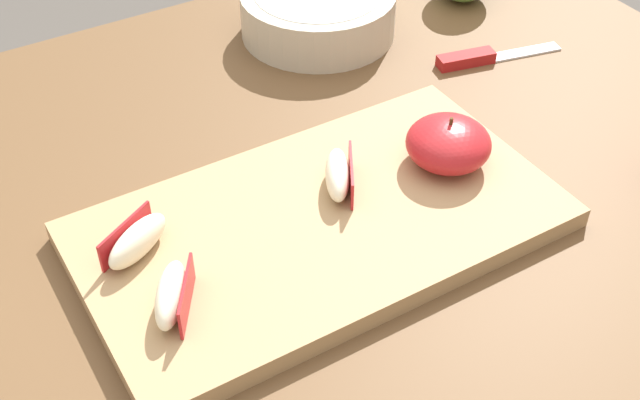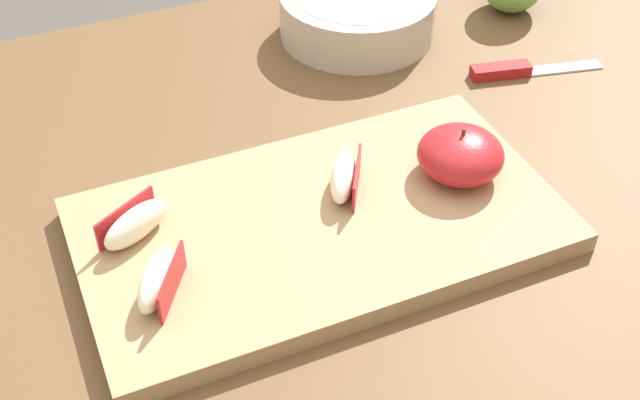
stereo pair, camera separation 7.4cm
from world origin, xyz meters
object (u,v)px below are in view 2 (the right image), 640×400
(cutting_board, at_px, (320,225))
(apple_half_skin_up, at_px, (460,154))
(apple_wedge_back, at_px, (135,224))
(apple_wedge_near_knife, at_px, (344,176))
(apple_wedge_middle, at_px, (158,280))
(paring_knife, at_px, (512,70))
(ceramic_fruit_bowl, at_px, (357,13))

(cutting_board, xyz_separation_m, apple_half_skin_up, (0.15, 0.00, 0.03))
(cutting_board, relative_size, apple_wedge_back, 6.00)
(cutting_board, xyz_separation_m, apple_wedge_near_knife, (0.04, 0.03, 0.03))
(cutting_board, bearing_deg, apple_half_skin_up, 1.64)
(apple_wedge_middle, distance_m, paring_knife, 0.51)
(cutting_board, height_order, apple_wedge_middle, apple_wedge_middle)
(cutting_board, relative_size, apple_half_skin_up, 5.25)
(cutting_board, distance_m, paring_knife, 0.35)
(apple_wedge_back, bearing_deg, apple_wedge_near_knife, -4.18)
(apple_wedge_near_knife, relative_size, paring_knife, 0.45)
(apple_wedge_near_knife, height_order, apple_wedge_middle, same)
(cutting_board, distance_m, ceramic_fruit_bowl, 0.36)
(apple_wedge_near_knife, distance_m, paring_knife, 0.31)
(apple_wedge_back, height_order, ceramic_fruit_bowl, ceramic_fruit_bowl)
(apple_wedge_near_knife, distance_m, apple_wedge_back, 0.20)
(apple_half_skin_up, xyz_separation_m, apple_wedge_middle, (-0.31, -0.04, -0.01))
(apple_wedge_near_knife, height_order, apple_wedge_back, same)
(cutting_board, distance_m, apple_wedge_middle, 0.16)
(apple_half_skin_up, height_order, ceramic_fruit_bowl, apple_half_skin_up)
(cutting_board, height_order, paring_knife, cutting_board)
(cutting_board, relative_size, ceramic_fruit_bowl, 2.28)
(apple_wedge_back, bearing_deg, cutting_board, -14.23)
(apple_half_skin_up, relative_size, apple_wedge_near_knife, 1.15)
(apple_half_skin_up, xyz_separation_m, paring_knife, (0.16, 0.15, -0.04))
(apple_wedge_near_knife, relative_size, apple_wedge_back, 1.00)
(ceramic_fruit_bowl, bearing_deg, apple_wedge_back, -141.66)
(apple_wedge_near_knife, bearing_deg, apple_wedge_middle, -163.04)
(apple_wedge_back, bearing_deg, apple_wedge_middle, -89.12)
(apple_wedge_near_knife, xyz_separation_m, paring_knife, (0.28, 0.13, -0.03))
(apple_wedge_near_knife, bearing_deg, paring_knife, 25.41)
(apple_wedge_back, height_order, apple_wedge_middle, same)
(cutting_board, bearing_deg, apple_wedge_near_knife, 35.77)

